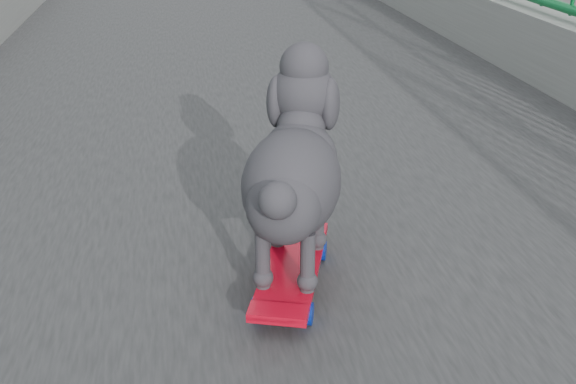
% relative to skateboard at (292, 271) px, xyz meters
% --- Properties ---
extents(skateboard, '(0.25, 0.44, 0.06)m').
position_rel_skateboard_xyz_m(skateboard, '(0.00, 0.00, 0.00)').
color(skateboard, red).
rests_on(skateboard, footbridge).
extents(poodle, '(0.31, 0.50, 0.43)m').
position_rel_skateboard_xyz_m(poodle, '(0.01, 0.03, 0.24)').
color(poodle, '#29262B').
rests_on(poodle, skateboard).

